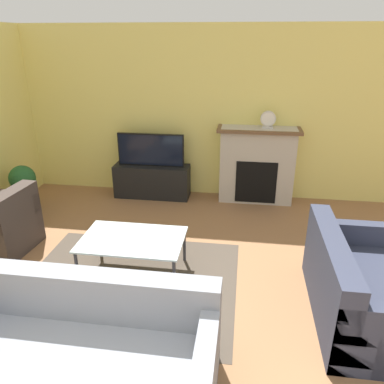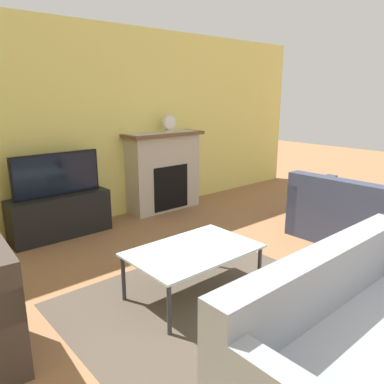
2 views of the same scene
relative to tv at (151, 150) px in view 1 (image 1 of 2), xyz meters
name	(u,v)px [view 1 (image 1 of 2)]	position (x,y,z in m)	size (l,w,h in m)	color
wall_back	(192,114)	(0.63, 0.30, 0.54)	(8.51, 0.06, 2.70)	#EADB72
area_rug	(130,282)	(0.32, -2.39, -0.81)	(2.33, 1.94, 0.00)	#4C4238
fireplace	(257,164)	(1.71, 0.08, -0.18)	(1.28, 0.43, 1.21)	#BCB2A3
tv_stand	(152,181)	(0.00, 0.00, -0.54)	(1.24, 0.38, 0.55)	black
tv	(151,150)	(0.00, 0.00, 0.00)	(1.08, 0.06, 0.53)	black
couch_sectional	(82,358)	(0.38, -3.73, -0.52)	(2.00, 0.94, 0.82)	gray
couch_loveseat	(364,291)	(2.68, -2.59, -0.52)	(0.99, 1.53, 0.82)	#33384C
coffee_table	(133,241)	(0.32, -2.20, -0.40)	(1.13, 0.74, 0.44)	#333338
potted_plant	(23,184)	(-1.77, -0.86, -0.35)	(0.38, 0.38, 0.74)	#47474C
mantel_clock	(268,119)	(1.83, 0.09, 0.53)	(0.23, 0.07, 0.26)	beige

